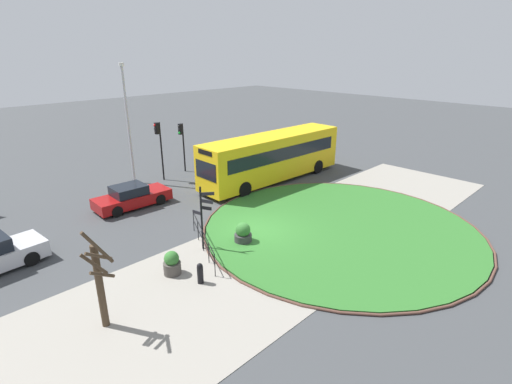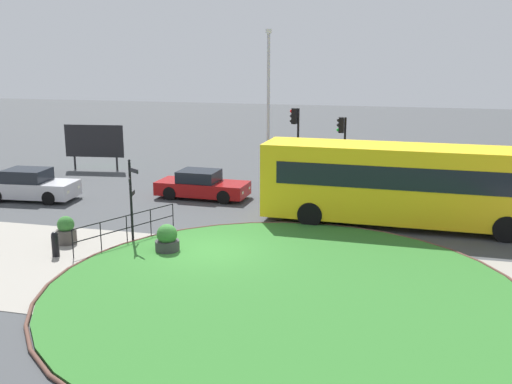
# 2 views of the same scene
# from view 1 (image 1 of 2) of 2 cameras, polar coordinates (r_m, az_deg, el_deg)

# --- Properties ---
(ground) EXTENTS (120.00, 120.00, 0.00)m
(ground) POSITION_cam_1_polar(r_m,az_deg,el_deg) (19.85, 0.20, -5.80)
(ground) COLOR #3D3F42
(sidewalk_paving) EXTENTS (32.00, 7.51, 0.02)m
(sidewalk_paving) POSITION_cam_1_polar(r_m,az_deg,el_deg) (18.51, 5.19, -7.91)
(sidewalk_paving) COLOR gray
(sidewalk_paving) RESTS_ON ground
(grass_island) EXTENTS (13.86, 13.86, 0.10)m
(grass_island) POSITION_cam_1_polar(r_m,az_deg,el_deg) (20.58, 12.26, -5.16)
(grass_island) COLOR #2D6B28
(grass_island) RESTS_ON ground
(grass_kerb_ring) EXTENTS (14.17, 14.17, 0.11)m
(grass_kerb_ring) POSITION_cam_1_polar(r_m,az_deg,el_deg) (20.57, 12.26, -5.15)
(grass_kerb_ring) COLOR brown
(grass_kerb_ring) RESTS_ON ground
(signpost_directional) EXTENTS (0.62, 1.08, 3.08)m
(signpost_directional) POSITION_cam_1_polar(r_m,az_deg,el_deg) (17.59, -7.89, -3.20)
(signpost_directional) COLOR black
(signpost_directional) RESTS_ON ground
(bollard_foreground) EXTENTS (0.25, 0.25, 0.89)m
(bollard_foreground) POSITION_cam_1_polar(r_m,az_deg,el_deg) (15.70, -8.24, -11.77)
(bollard_foreground) COLOR black
(bollard_foreground) RESTS_ON ground
(railing_grass_edge) EXTENTS (1.99, 4.13, 1.04)m
(railing_grass_edge) POSITION_cam_1_polar(r_m,az_deg,el_deg) (17.86, -7.85, -6.75)
(railing_grass_edge) COLOR black
(railing_grass_edge) RESTS_ON ground
(bus_yellow) EXTENTS (11.52, 2.80, 3.23)m
(bus_yellow) POSITION_cam_1_polar(r_m,az_deg,el_deg) (27.02, 2.46, 5.28)
(bus_yellow) COLOR yellow
(bus_yellow) RESTS_ON ground
(car_far_lane) EXTENTS (4.41, 1.91, 1.34)m
(car_far_lane) POSITION_cam_1_polar(r_m,az_deg,el_deg) (23.77, -17.87, -0.70)
(car_far_lane) COLOR maroon
(car_far_lane) RESTS_ON ground
(traffic_light_near) EXTENTS (0.49, 0.31, 3.65)m
(traffic_light_near) POSITION_cam_1_polar(r_m,az_deg,el_deg) (29.26, -10.91, 8.00)
(traffic_light_near) COLOR black
(traffic_light_near) RESTS_ON ground
(traffic_light_far) EXTENTS (0.49, 0.26, 4.10)m
(traffic_light_far) POSITION_cam_1_polar(r_m,az_deg,el_deg) (27.51, -14.16, 7.65)
(traffic_light_far) COLOR black
(traffic_light_far) RESTS_ON ground
(lamppost_tall) EXTENTS (0.32, 0.32, 7.96)m
(lamppost_tall) POSITION_cam_1_polar(r_m,az_deg,el_deg) (27.33, -18.40, 9.89)
(lamppost_tall) COLOR #B7B7BC
(lamppost_tall) RESTS_ON ground
(planter_near_signpost) EXTENTS (0.84, 0.84, 1.04)m
(planter_near_signpost) POSITION_cam_1_polar(r_m,az_deg,el_deg) (18.54, -1.93, -6.20)
(planter_near_signpost) COLOR #383838
(planter_near_signpost) RESTS_ON ground
(planter_kerbside) EXTENTS (0.72, 0.72, 1.04)m
(planter_kerbside) POSITION_cam_1_polar(r_m,az_deg,el_deg) (16.47, -12.30, -10.32)
(planter_kerbside) COLOR #47423D
(planter_kerbside) RESTS_ON ground
(street_tree_bare) EXTENTS (0.93, 0.65, 3.77)m
(street_tree_bare) POSITION_cam_1_polar(r_m,az_deg,el_deg) (13.62, -22.09, -12.09)
(street_tree_bare) COLOR #423323
(street_tree_bare) RESTS_ON ground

